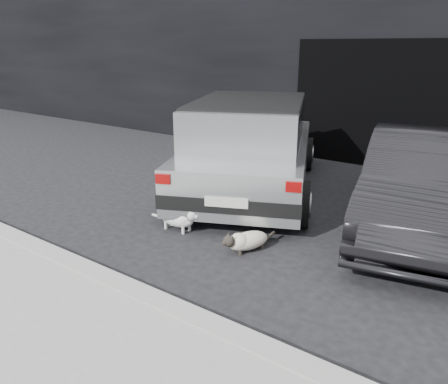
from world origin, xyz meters
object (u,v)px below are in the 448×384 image
Objects in this scene: second_car at (421,183)px; cat_white at (179,218)px; silver_hatchback at (250,142)px; cat_siamese at (245,241)px.

second_car is 5.06× the size of cat_white.
second_car is at bearing -24.92° from silver_hatchback.
second_car reaches higher than cat_white.
silver_hatchback is 2.53m from cat_siamese.
second_car is at bearing 126.15° from cat_white.
cat_siamese is at bearing 89.01° from cat_white.
silver_hatchback reaches higher than cat_white.
cat_siamese is at bearing -138.99° from second_car.
cat_siamese is at bearing -82.81° from silver_hatchback.
cat_white is (-1.10, -0.00, 0.05)m from cat_siamese.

